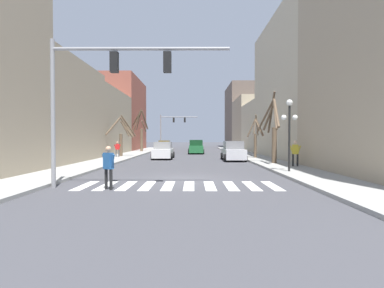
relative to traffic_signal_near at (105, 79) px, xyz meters
name	(u,v)px	position (x,y,z in m)	size (l,w,h in m)	color
ground_plane	(180,180)	(2.99, 2.39, -4.48)	(240.00, 240.00, 0.00)	#424247
sidewalk_left	(42,178)	(-3.87, 2.39, -4.41)	(2.90, 90.00, 0.15)	#9E9E99
sidewalk_right	(320,178)	(9.84, 2.39, -4.41)	(2.90, 90.00, 0.15)	#9E9E99
building_row_left	(86,111)	(-8.31, 20.79, 0.55)	(6.00, 47.87, 11.75)	tan
building_row_right	(273,107)	(14.29, 27.70, 1.69)	(6.00, 64.82, 13.89)	tan
crosswalk_stripes	(179,186)	(2.99, 0.59, -4.48)	(8.55, 2.60, 0.01)	white
traffic_signal_near	(105,79)	(0.00, 0.00, 0.00)	(7.36, 0.28, 6.13)	gray
traffic_signal_far	(172,124)	(-0.26, 40.66, -0.01)	(6.64, 0.28, 6.16)	gray
street_lamp_right_corner	(289,120)	(9.15, 4.92, -1.40)	(0.95, 0.36, 4.13)	black
car_driving_toward_lane	(165,146)	(-1.20, 37.52, -3.73)	(2.19, 4.53, 1.61)	#A38423
car_parked_left_far	(163,151)	(0.65, 17.15, -3.70)	(2.01, 4.50, 1.68)	white
car_driving_away_lane	(233,151)	(7.27, 14.98, -3.66)	(2.01, 4.51, 1.77)	silver
car_parked_right_far	(196,147)	(3.96, 26.92, -3.65)	(2.06, 4.86, 1.80)	#236B38
pedestrian_near_right_corner	(295,151)	(10.54, 7.97, -3.31)	(0.74, 0.32, 1.74)	black
pedestrian_on_right_sidewalk	(108,164)	(0.22, -0.38, -3.45)	(0.66, 0.51, 1.75)	black
pedestrian_waiting_at_curb	(117,148)	(-4.02, 17.66, -3.42)	(0.66, 0.30, 1.55)	#4C4C51
street_tree_left_near	(256,137)	(9.69, 16.77, -2.31)	(1.66, 2.44, 4.21)	brown
street_tree_left_mid	(273,128)	(9.69, 10.51, -1.67)	(1.26, 3.70, 5.48)	brown
street_tree_right_far	(141,131)	(-3.97, 30.84, -1.40)	(2.76, 2.11, 6.06)	brown
street_tree_right_mid	(123,135)	(-3.84, 19.11, -2.15)	(2.80, 2.26, 4.36)	brown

